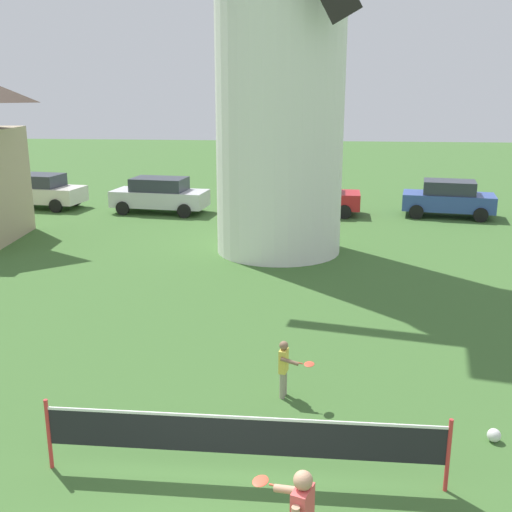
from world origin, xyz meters
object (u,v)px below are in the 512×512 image
Objects in this scene: windmill at (281,29)px; parked_car_silver at (160,195)px; player_far at (285,366)px; parked_car_red at (312,196)px; parked_car_cream at (35,190)px; parked_car_blue at (448,198)px; stray_ball at (494,435)px; tennis_net at (242,436)px.

parked_car_silver is at bearing 132.60° from windmill.
windmill is 13.49× the size of player_far.
parked_car_cream is at bearing 178.52° from parked_car_red.
parked_car_blue is (12.58, 0.34, -0.00)m from parked_car_silver.
windmill reaches higher than parked_car_blue.
parked_car_cream is at bearing 130.96° from stray_ball.
player_far is 0.27× the size of parked_car_blue.
parked_car_red is (0.85, 19.15, 0.12)m from tennis_net.
parked_car_red reaches higher than stray_ball.
parked_car_red reaches higher than player_far.
stray_ball is 0.05× the size of parked_car_cream.
windmill is at bearing 91.14° from tennis_net.
parked_car_blue reaches higher than player_far.
player_far is 17.59m from parked_car_silver.
stray_ball is at bearing -49.04° from parked_car_cream.
parked_car_silver is at bearing -6.01° from parked_car_cream.
tennis_net is 1.41× the size of parked_car_blue.
stray_ball is at bearing 19.05° from tennis_net.
tennis_net is at bearing -88.86° from windmill.
windmill is 3.33× the size of parked_car_silver.
parked_car_silver is at bearing 119.03° from stray_ball.
windmill is 14.26m from tennis_net.
parked_car_cream is 1.08× the size of parked_car_silver.
parked_car_red is 5.83m from parked_car_blue.
windmill is at bearing -30.11° from parked_car_cream.
stray_ball is 0.05× the size of parked_car_silver.
tennis_net is at bearing -109.21° from parked_car_blue.
stray_ball is 20.06m from parked_car_silver.
windmill is 2.54× the size of tennis_net.
parked_car_cream reaches higher than stray_ball.
parked_car_cream is (-12.41, 17.02, 0.20)m from player_far.
tennis_net is 26.66× the size of stray_ball.
parked_car_blue is at bearing 43.02° from windmill.
parked_car_silver reaches higher than tennis_net.
player_far is (0.73, -10.25, -6.55)m from windmill.
stray_ball is at bearing -18.75° from player_far.
parked_car_cream and parked_car_red have the same top height.
parked_car_blue reaches higher than tennis_net.
tennis_net is at bearing -100.94° from player_far.
parked_car_silver is (-6.37, 16.39, 0.20)m from player_far.
tennis_net is 4.09m from stray_ball.
parked_car_red is 1.04× the size of parked_car_blue.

